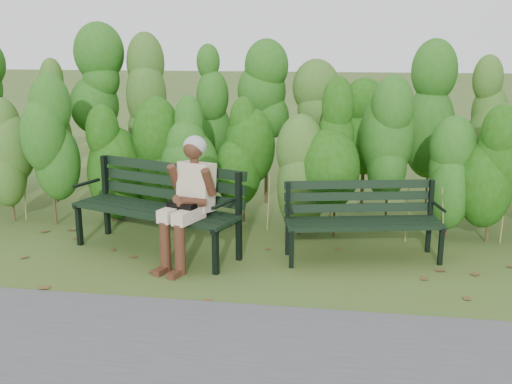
# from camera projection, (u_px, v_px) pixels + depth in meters

# --- Properties ---
(ground) EXTENTS (80.00, 80.00, 0.00)m
(ground) POSITION_uv_depth(u_px,v_px,m) (251.00, 267.00, 6.43)
(ground) COLOR #47581D
(footpath) EXTENTS (60.00, 2.50, 0.01)m
(footpath) POSITION_uv_depth(u_px,v_px,m) (202.00, 378.00, 4.33)
(footpath) COLOR #474749
(footpath) RESTS_ON ground
(hedge_band) EXTENTS (11.04, 1.67, 2.42)m
(hedge_band) POSITION_uv_depth(u_px,v_px,m) (274.00, 127.00, 7.91)
(hedge_band) COLOR #47381E
(hedge_band) RESTS_ON ground
(leaf_litter) EXTENTS (6.02, 1.99, 0.01)m
(leaf_litter) POSITION_uv_depth(u_px,v_px,m) (273.00, 265.00, 6.49)
(leaf_litter) COLOR brown
(leaf_litter) RESTS_ON ground
(bench_left) EXTENTS (2.10, 1.29, 1.00)m
(bench_left) POSITION_uv_depth(u_px,v_px,m) (161.00, 201.00, 6.84)
(bench_left) COLOR black
(bench_left) RESTS_ON ground
(bench_right) EXTENTS (1.78, 0.89, 0.85)m
(bench_right) POSITION_uv_depth(u_px,v_px,m) (362.00, 214.00, 6.63)
(bench_right) COLOR black
(bench_right) RESTS_ON ground
(seated_woman) EXTENTS (0.61, 0.84, 1.39)m
(seated_woman) POSITION_uv_depth(u_px,v_px,m) (189.00, 193.00, 6.37)
(seated_woman) COLOR beige
(seated_woman) RESTS_ON ground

